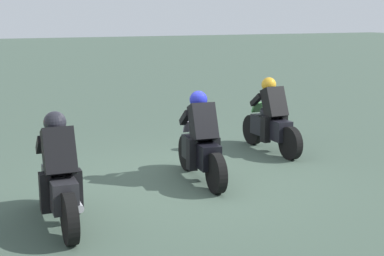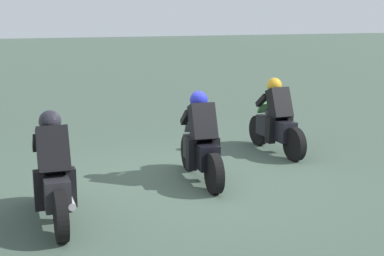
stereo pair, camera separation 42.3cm
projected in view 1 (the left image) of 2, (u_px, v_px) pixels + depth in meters
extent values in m
plane|color=#3C4F42|center=(190.00, 179.00, 9.26)|extent=(120.00, 120.00, 0.00)
cylinder|color=black|center=(253.00, 130.00, 11.74)|extent=(0.64, 0.14, 0.64)
cylinder|color=black|center=(290.00, 143.00, 10.49)|extent=(0.64, 0.14, 0.64)
cube|color=black|center=(271.00, 127.00, 11.08)|extent=(1.10, 0.33, 0.40)
ellipsoid|color=black|center=(269.00, 112.00, 11.11)|extent=(0.48, 0.30, 0.24)
cube|color=red|center=(285.00, 131.00, 10.62)|extent=(0.06, 0.16, 0.08)
cylinder|color=#A5A5AD|center=(287.00, 136.00, 10.86)|extent=(0.42, 0.10, 0.10)
cube|color=black|center=(274.00, 103.00, 10.89)|extent=(0.49, 0.40, 0.66)
sphere|color=gold|center=(269.00, 85.00, 11.01)|extent=(0.30, 0.30, 0.30)
cube|color=#4A8D4C|center=(258.00, 107.00, 11.46)|extent=(0.16, 0.26, 0.23)
cube|color=black|center=(266.00, 129.00, 10.89)|extent=(0.18, 0.14, 0.52)
cube|color=black|center=(282.00, 128.00, 11.06)|extent=(0.18, 0.14, 0.52)
cube|color=black|center=(257.00, 100.00, 11.15)|extent=(0.39, 0.10, 0.31)
cube|color=black|center=(272.00, 99.00, 11.29)|extent=(0.39, 0.10, 0.31)
cylinder|color=black|center=(187.00, 152.00, 9.80)|extent=(0.65, 0.21, 0.64)
cylinder|color=black|center=(216.00, 173.00, 8.50)|extent=(0.65, 0.21, 0.64)
cube|color=black|center=(201.00, 152.00, 9.12)|extent=(1.13, 0.43, 0.40)
ellipsoid|color=black|center=(199.00, 133.00, 9.15)|extent=(0.51, 0.35, 0.24)
cube|color=red|center=(212.00, 158.00, 8.64)|extent=(0.08, 0.17, 0.08)
cylinder|color=#A5A5AD|center=(217.00, 164.00, 8.87)|extent=(0.43, 0.14, 0.10)
cube|color=black|center=(203.00, 122.00, 8.92)|extent=(0.52, 0.45, 0.66)
sphere|color=#1F27AF|center=(199.00, 100.00, 9.05)|extent=(0.33, 0.33, 0.30)
cube|color=slate|center=(191.00, 126.00, 9.51)|extent=(0.18, 0.27, 0.23)
cube|color=black|center=(192.00, 154.00, 8.94)|extent=(0.19, 0.16, 0.52)
cube|color=black|center=(215.00, 152.00, 9.07)|extent=(0.19, 0.16, 0.52)
cube|color=black|center=(185.00, 118.00, 9.21)|extent=(0.39, 0.14, 0.31)
cube|color=black|center=(205.00, 116.00, 9.32)|extent=(0.39, 0.14, 0.31)
cylinder|color=black|center=(53.00, 186.00, 7.87)|extent=(0.65, 0.17, 0.64)
cylinder|color=black|center=(70.00, 219.00, 6.60)|extent=(0.65, 0.17, 0.64)
cube|color=black|center=(60.00, 188.00, 7.20)|extent=(1.11, 0.37, 0.40)
ellipsoid|color=black|center=(57.00, 164.00, 7.23)|extent=(0.49, 0.32, 0.24)
cube|color=red|center=(66.00, 198.00, 6.74)|extent=(0.07, 0.16, 0.08)
cylinder|color=#A5A5AD|center=(77.00, 204.00, 6.97)|extent=(0.42, 0.12, 0.10)
cube|color=black|center=(59.00, 152.00, 7.00)|extent=(0.50, 0.42, 0.66)
sphere|color=black|center=(55.00, 123.00, 7.14)|extent=(0.31, 0.31, 0.30)
cube|color=#437B5F|center=(53.00, 154.00, 7.59)|extent=(0.17, 0.27, 0.23)
cube|color=black|center=(45.00, 192.00, 7.02)|extent=(0.19, 0.15, 0.52)
cube|color=black|center=(77.00, 189.00, 7.17)|extent=(0.19, 0.15, 0.52)
cube|color=black|center=(41.00, 145.00, 7.28)|extent=(0.39, 0.12, 0.31)
cube|color=black|center=(68.00, 143.00, 7.41)|extent=(0.39, 0.12, 0.31)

